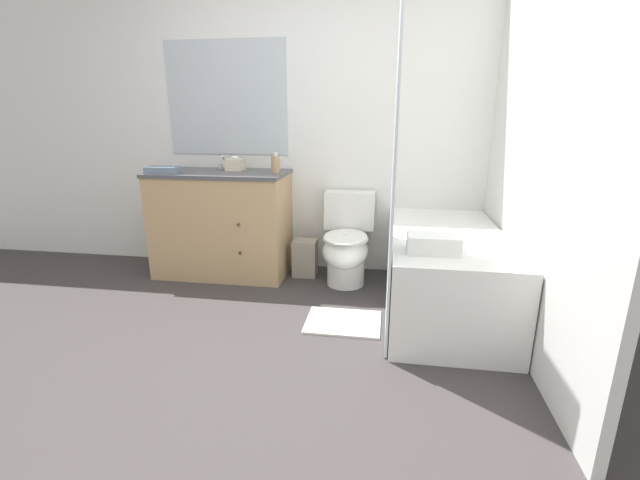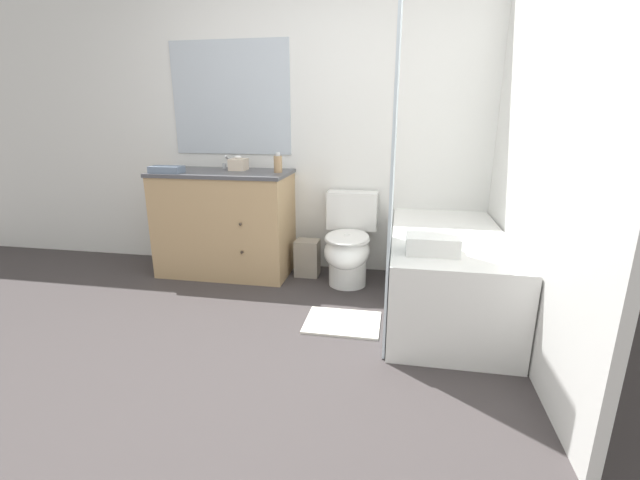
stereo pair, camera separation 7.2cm
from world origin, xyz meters
The scene contains 14 objects.
ground_plane centered at (0.00, 0.00, 0.00)m, with size 14.00×14.00×0.00m, color #383333.
wall_back centered at (-0.01, 1.75, 1.25)m, with size 8.00×0.06×2.50m.
wall_right centered at (1.40, 0.86, 1.25)m, with size 0.05×2.72×2.50m.
vanity_cabinet centered at (-0.81, 1.44, 0.45)m, with size 1.12×0.59×0.89m.
sink_faucet centered at (-0.81, 1.62, 0.92)m, with size 0.14×0.12×0.12m.
toilet centered at (0.27, 1.37, 0.34)m, with size 0.42×0.68×0.72m.
bathtub centered at (0.99, 0.97, 0.29)m, with size 0.75×1.50×0.57m.
shower_curtain centered at (0.60, 0.53, 1.01)m, with size 0.01×0.57×2.00m.
wastebasket centered at (-0.10, 1.48, 0.16)m, with size 0.20×0.17×0.31m.
tissue_box centered at (-0.70, 1.53, 0.94)m, with size 0.13×0.14×0.12m.
soap_dispenser centered at (-0.33, 1.45, 0.96)m, with size 0.07×0.07×0.16m.
hand_towel_folded centered at (-1.20, 1.26, 0.91)m, with size 0.26×0.14×0.05m.
bath_towel_folded centered at (0.85, 0.51, 0.62)m, with size 0.30×0.19×0.11m.
bath_mat centered at (0.32, 0.64, 0.01)m, with size 0.49×0.38×0.02m.
Camera 2 is at (0.64, -1.92, 1.33)m, focal length 24.00 mm.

